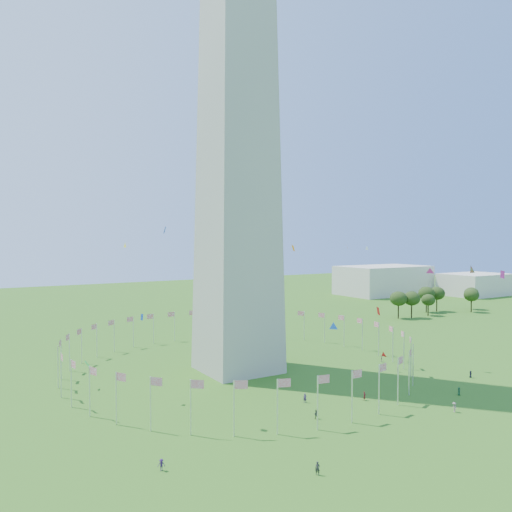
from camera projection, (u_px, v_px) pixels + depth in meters
The scene contains 8 objects.
ground at pixel (396, 443), 76.55m from camera, with size 600.00×600.00×0.00m, color #275714.
washington_monument at pixel (237, 12), 116.33m from camera, with size 16.80×16.80×169.00m, color #AFAC9C, non-canonical shape.
flag_ring at pixel (238, 351), 119.13m from camera, with size 80.24×80.24×9.00m.
gov_building_east_a at pixel (383, 280), 282.17m from camera, with size 50.00×30.00×16.00m, color beige.
gov_building_east_b at pixel (475, 284), 277.31m from camera, with size 35.00×25.00×12.00m, color beige.
crowd at pixel (388, 433), 78.58m from camera, with size 103.69×67.04×2.00m.
kites_aloft at pixel (380, 279), 106.37m from camera, with size 84.34×70.91×41.49m.
tree_line_east at pixel (434, 302), 208.19m from camera, with size 53.60×16.05×10.80m.
Camera 1 is at (-57.57, -53.39, 31.48)m, focal length 35.00 mm.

